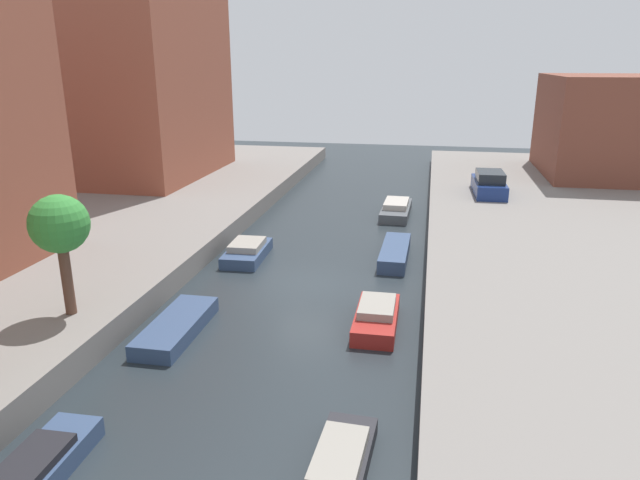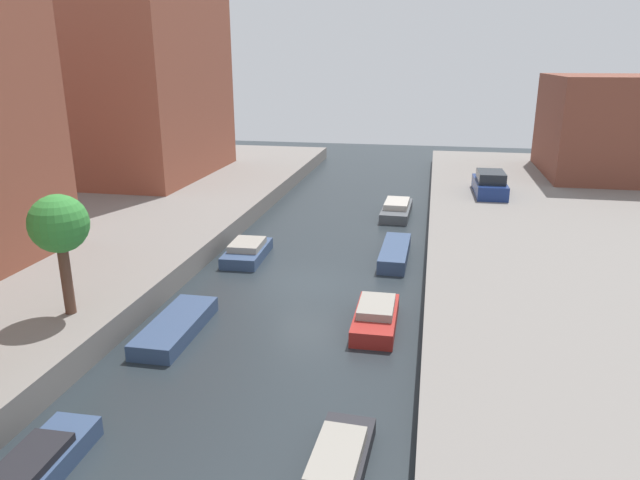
# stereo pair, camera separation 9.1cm
# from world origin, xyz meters

# --- Properties ---
(ground_plane) EXTENTS (84.00, 84.00, 0.00)m
(ground_plane) POSITION_xyz_m (0.00, 0.00, 0.00)
(ground_plane) COLOR #232B30
(apartment_tower_far) EXTENTS (10.00, 13.21, 20.69)m
(apartment_tower_far) POSITION_xyz_m (-16.00, 16.52, 11.34)
(apartment_tower_far) COLOR brown
(apartment_tower_far) RESTS_ON quay_left
(low_block_right) EXTENTS (10.00, 10.68, 7.02)m
(low_block_right) POSITION_xyz_m (18.00, 22.71, 4.51)
(low_block_right) COLOR brown
(low_block_right) RESTS_ON quay_right
(street_tree_2) EXTENTS (1.89, 1.89, 4.06)m
(street_tree_2) POSITION_xyz_m (-6.62, -6.53, 4.03)
(street_tree_2) COLOR brown
(street_tree_2) RESTS_ON quay_left
(parked_car) EXTENTS (1.93, 4.52, 1.49)m
(parked_car) POSITION_xyz_m (8.59, 14.44, 1.62)
(parked_car) COLOR navy
(parked_car) RESTS_ON quay_right
(moored_boat_left_1) EXTENTS (1.32, 3.82, 0.73)m
(moored_boat_left_1) POSITION_xyz_m (-3.43, -13.00, 0.32)
(moored_boat_left_1) COLOR #33476B
(moored_boat_left_1) RESTS_ON ground_plane
(moored_boat_left_2) EXTENTS (1.52, 4.29, 0.54)m
(moored_boat_left_2) POSITION_xyz_m (-3.42, -5.45, 0.27)
(moored_boat_left_2) COLOR #33476B
(moored_boat_left_2) RESTS_ON ground_plane
(moored_boat_left_3) EXTENTS (1.81, 3.65, 0.83)m
(moored_boat_left_3) POSITION_xyz_m (-3.45, 2.63, 0.35)
(moored_boat_left_3) COLOR #33476B
(moored_boat_left_3) RESTS_ON ground_plane
(moored_boat_right_1) EXTENTS (1.43, 3.90, 0.73)m
(moored_boat_right_1) POSITION_xyz_m (3.24, -11.59, 0.31)
(moored_boat_right_1) COLOR #232328
(moored_boat_right_1) RESTS_ON ground_plane
(moored_boat_right_2) EXTENTS (1.47, 3.58, 0.86)m
(moored_boat_right_2) POSITION_xyz_m (3.32, -3.54, 0.37)
(moored_boat_right_2) COLOR maroon
(moored_boat_right_2) RESTS_ON ground_plane
(moored_boat_right_3) EXTENTS (1.29, 4.59, 0.65)m
(moored_boat_right_3) POSITION_xyz_m (3.49, 3.85, 0.32)
(moored_boat_right_3) COLOR #33476B
(moored_boat_right_3) RESTS_ON ground_plane
(moored_boat_right_4) EXTENTS (1.73, 4.61, 0.90)m
(moored_boat_right_4) POSITION_xyz_m (3.02, 11.97, 0.38)
(moored_boat_right_4) COLOR #4C5156
(moored_boat_right_4) RESTS_ON ground_plane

